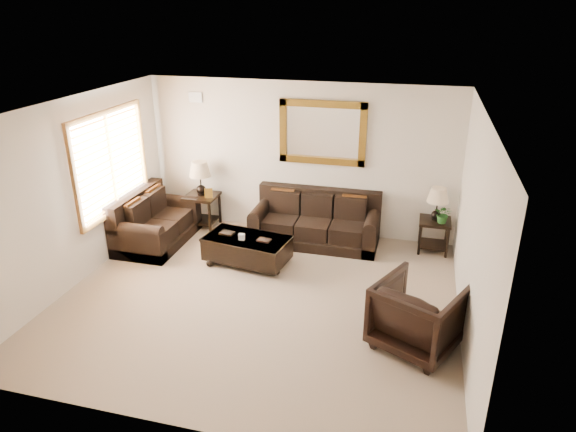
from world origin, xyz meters
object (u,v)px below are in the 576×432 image
(sofa, at_px, (316,224))
(end_table_left, at_px, (201,185))
(loveseat, at_px, (154,224))
(armchair, at_px, (418,312))
(end_table_right, at_px, (437,210))
(coffee_table, at_px, (247,247))

(sofa, bearing_deg, end_table_left, 177.31)
(loveseat, distance_m, end_table_left, 1.12)
(armchair, bearing_deg, end_table_left, -8.73)
(sofa, relative_size, end_table_right, 1.93)
(loveseat, relative_size, coffee_table, 1.13)
(coffee_table, height_order, armchair, armchair)
(end_table_right, xyz_separation_m, armchair, (-0.20, -2.77, -0.26))
(end_table_right, bearing_deg, coffee_table, -156.99)
(end_table_left, relative_size, armchair, 1.33)
(end_table_left, bearing_deg, loveseat, -122.28)
(loveseat, height_order, coffee_table, loveseat)
(sofa, height_order, loveseat, loveseat)
(loveseat, distance_m, end_table_right, 4.81)
(sofa, distance_m, end_table_right, 2.04)
(sofa, distance_m, coffee_table, 1.41)
(loveseat, bearing_deg, armchair, -112.63)
(coffee_table, xyz_separation_m, armchair, (2.69, -1.54, 0.19))
(coffee_table, bearing_deg, loveseat, 178.13)
(end_table_left, xyz_separation_m, coffee_table, (1.28, -1.20, -0.54))
(armchair, bearing_deg, end_table_right, -68.30)
(sofa, distance_m, end_table_left, 2.23)
(loveseat, height_order, end_table_right, end_table_right)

